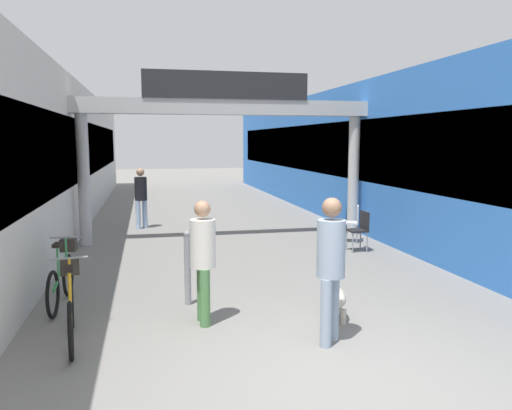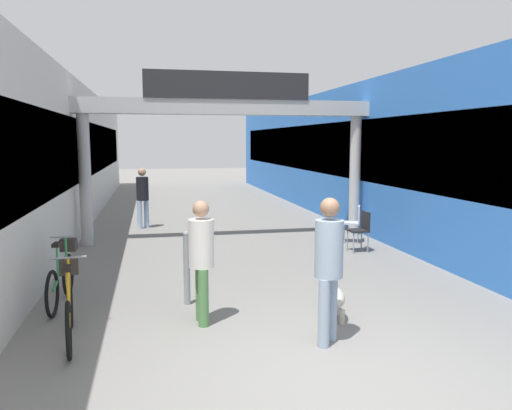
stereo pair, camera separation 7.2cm
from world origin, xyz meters
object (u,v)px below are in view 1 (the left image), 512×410
at_px(pedestrian_companion, 203,254).
at_px(cafe_chair_aluminium_farther, 353,220).
at_px(dog_on_leash, 335,295).
at_px(bicycle_orange_nearest, 71,305).
at_px(pedestrian_with_dog, 331,261).
at_px(cafe_chair_black_nearer, 360,227).
at_px(pedestrian_carrying_crate, 141,194).
at_px(bollard_post_metal, 188,267).
at_px(bicycle_green_second, 62,275).

height_order(pedestrian_companion, cafe_chair_aluminium_farther, pedestrian_companion).
xyz_separation_m(dog_on_leash, bicycle_orange_nearest, (-3.46, -0.02, 0.11)).
xyz_separation_m(pedestrian_with_dog, cafe_chair_black_nearer, (2.49, 4.70, -0.49)).
xyz_separation_m(pedestrian_carrying_crate, bicycle_orange_nearest, (-0.78, -7.94, -0.54)).
bearing_deg(bollard_post_metal, pedestrian_companion, -80.26).
distance_m(pedestrian_with_dog, bollard_post_metal, 2.45).
height_order(pedestrian_carrying_crate, bicycle_green_second, pedestrian_carrying_crate).
relative_size(bollard_post_metal, cafe_chair_aluminium_farther, 1.27).
xyz_separation_m(bicycle_green_second, cafe_chair_aluminium_farther, (6.15, 3.41, 0.10)).
xyz_separation_m(bicycle_green_second, bollard_post_metal, (1.84, -0.44, 0.14)).
distance_m(pedestrian_carrying_crate, dog_on_leash, 8.39).
bearing_deg(pedestrian_with_dog, cafe_chair_aluminium_farther, 64.18).
bearing_deg(bollard_post_metal, pedestrian_carrying_crate, 96.13).
bearing_deg(bollard_post_metal, dog_on_leash, -27.61).
bearing_deg(bicycle_orange_nearest, cafe_chair_black_nearer, 34.96).
distance_m(bicycle_green_second, cafe_chair_aluminium_farther, 7.04).
bearing_deg(bicycle_green_second, bollard_post_metal, -13.33).
xyz_separation_m(pedestrian_with_dog, cafe_chair_aluminium_farther, (2.75, 5.68, -0.49)).
bearing_deg(pedestrian_companion, bicycle_green_second, 147.41).
height_order(pedestrian_companion, bollard_post_metal, pedestrian_companion).
relative_size(pedestrian_with_dog, pedestrian_carrying_crate, 1.05).
bearing_deg(bicycle_orange_nearest, bollard_post_metal, 34.18).
height_order(bicycle_green_second, cafe_chair_black_nearer, bicycle_green_second).
bearing_deg(pedestrian_with_dog, pedestrian_companion, 144.89).
distance_m(pedestrian_carrying_crate, bollard_post_metal, 6.95).
bearing_deg(bicycle_green_second, dog_on_leash, -20.99).
height_order(pedestrian_with_dog, pedestrian_carrying_crate, pedestrian_with_dog).
distance_m(bollard_post_metal, cafe_chair_black_nearer, 4.97).
bearing_deg(pedestrian_with_dog, bicycle_green_second, 146.34).
height_order(dog_on_leash, bicycle_green_second, bicycle_green_second).
relative_size(pedestrian_companion, bollard_post_metal, 1.48).
height_order(pedestrian_with_dog, cafe_chair_aluminium_farther, pedestrian_with_dog).
relative_size(bicycle_orange_nearest, bicycle_green_second, 1.00).
xyz_separation_m(pedestrian_carrying_crate, dog_on_leash, (2.68, -7.92, -0.65)).
height_order(bollard_post_metal, cafe_chair_black_nearer, bollard_post_metal).
bearing_deg(dog_on_leash, pedestrian_carrying_crate, 108.73).
bearing_deg(cafe_chair_aluminium_farther, pedestrian_with_dog, -115.82).
distance_m(bicycle_orange_nearest, bollard_post_metal, 1.84).
relative_size(bicycle_green_second, cafe_chair_black_nearer, 1.90).
bearing_deg(bollard_post_metal, pedestrian_with_dog, -49.52).
height_order(pedestrian_carrying_crate, dog_on_leash, pedestrian_carrying_crate).
distance_m(cafe_chair_black_nearer, cafe_chair_aluminium_farther, 1.01).
xyz_separation_m(bollard_post_metal, cafe_chair_aluminium_farther, (4.31, 3.84, -0.03)).
bearing_deg(cafe_chair_aluminium_farther, bicycle_green_second, -151.03).
xyz_separation_m(bicycle_orange_nearest, bicycle_green_second, (-0.32, 1.47, 0.00)).
bearing_deg(cafe_chair_black_nearer, bicycle_orange_nearest, -145.04).
xyz_separation_m(pedestrian_with_dog, bollard_post_metal, (-1.56, 1.83, -0.46)).
bearing_deg(cafe_chair_black_nearer, bollard_post_metal, -144.75).
height_order(dog_on_leash, cafe_chair_black_nearer, cafe_chair_black_nearer).
relative_size(pedestrian_carrying_crate, bicycle_green_second, 1.01).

